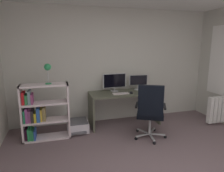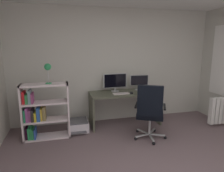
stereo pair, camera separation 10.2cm
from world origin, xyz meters
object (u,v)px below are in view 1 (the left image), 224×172
keyboard (121,93)px  desk (124,100)px  printer (78,126)px  monitor_secondary (138,81)px  office_chair (150,110)px  desk_lamp (48,69)px  radiator (222,109)px  monitor_main (114,81)px  bookshelf (41,113)px  computer_mouse (131,93)px

keyboard → desk: bearing=43.8°
keyboard → printer: keyboard is taller
printer → desk: bearing=4.8°
monitor_secondary → keyboard: 0.61m
monitor_secondary → office_chair: (-0.19, -1.01, -0.35)m
keyboard → desk_lamp: 1.57m
desk_lamp → radiator: desk_lamp is taller
monitor_main → desk_lamp: size_ratio=1.44×
bookshelf → radiator: (3.82, -0.36, -0.16)m
monitor_main → radiator: size_ratio=0.77×
monitor_secondary → desk_lamp: (-1.96, -0.42, 0.40)m
monitor_main → bookshelf: monitor_main is taller
monitor_secondary → keyboard: monitor_secondary is taller
computer_mouse → desk_lamp: bearing=-159.0°
computer_mouse → radiator: 2.07m
monitor_main → office_chair: (0.39, -1.01, -0.37)m
computer_mouse → bookshelf: bearing=-159.4°
keyboard → office_chair: size_ratio=0.31×
office_chair → desk_lamp: size_ratio=2.90×
monitor_secondary → bookshelf: size_ratio=0.40×
keyboard → desk_lamp: bearing=-174.9°
monitor_main → bookshelf: 1.68m
monitor_main → computer_mouse: 0.46m
desk_lamp → keyboard: bearing=5.7°
computer_mouse → radiator: (1.98, -0.48, -0.40)m
desk → bookshelf: (-1.75, -0.27, -0.03)m
monitor_secondary → bookshelf: bearing=-169.0°
monitor_main → office_chair: size_ratio=0.50×
desk → desk_lamp: (-1.57, -0.27, 0.79)m
printer → monitor_secondary: bearing=9.3°
desk → monitor_secondary: (0.39, 0.15, 0.40)m
monitor_secondary → office_chair: size_ratio=0.39×
keyboard → desk_lamp: (-1.44, -0.14, 0.59)m
office_chair → radiator: (1.87, 0.24, -0.24)m
radiator → desk_lamp: bearing=174.4°
printer → desk_lamp: bearing=-160.6°
monitor_main → computer_mouse: monitor_main is taller
computer_mouse → printer: size_ratio=0.19×
desk → keyboard: bearing=-135.6°
office_chair → printer: office_chair is taller
keyboard → desk_lamp: desk_lamp is taller
desk → radiator: desk is taller
keyboard → monitor_main: bearing=101.7°
office_chair → monitor_main: bearing=110.8°
bookshelf → radiator: 3.84m
monitor_secondary → radiator: 1.95m
computer_mouse → printer: bearing=-166.1°
desk → office_chair: bearing=-77.1°
office_chair → desk_lamp: bearing=161.3°
desk → keyboard: keyboard is taller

